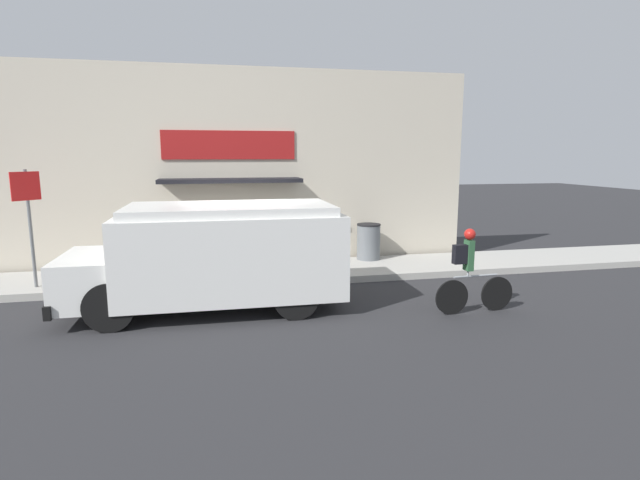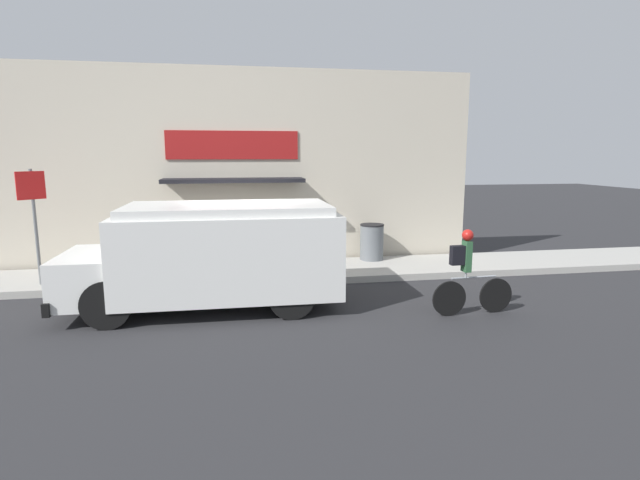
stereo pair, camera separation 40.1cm
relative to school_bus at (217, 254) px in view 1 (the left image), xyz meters
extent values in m
plane|color=#2B2B2D|center=(0.59, 1.30, -1.09)|extent=(70.00, 70.00, 0.00)
cube|color=#ADAAA3|center=(0.59, 2.39, -1.01)|extent=(28.00, 2.17, 0.16)
cube|color=beige|center=(0.59, 3.68, 1.52)|extent=(12.74, 0.18, 5.23)
cube|color=maroon|center=(0.43, 3.57, 2.15)|extent=(3.40, 0.05, 0.73)
cube|color=black|center=(0.43, 3.16, 1.26)|extent=(3.57, 0.87, 0.10)
cube|color=white|center=(0.28, 0.00, 0.00)|extent=(4.23, 2.22, 1.58)
cube|color=white|center=(-2.33, 0.02, -0.35)|extent=(1.03, 2.02, 0.87)
cube|color=white|center=(0.28, 0.00, 0.88)|extent=(3.89, 2.04, 0.17)
cube|color=black|center=(-2.79, 0.03, -0.69)|extent=(0.14, 2.14, 0.24)
cube|color=red|center=(-0.87, 1.35, 0.08)|extent=(0.03, 0.44, 0.44)
cylinder|color=black|center=(-1.83, 0.95, -0.66)|extent=(0.86, 0.27, 0.86)
cylinder|color=black|center=(-1.85, -0.91, -0.66)|extent=(0.86, 0.27, 0.86)
cylinder|color=black|center=(1.40, 0.92, -0.66)|extent=(0.86, 0.27, 0.86)
cylinder|color=black|center=(1.39, -0.94, -0.66)|extent=(0.86, 0.27, 0.86)
cylinder|color=black|center=(5.29, -1.29, -0.76)|extent=(0.67, 0.07, 0.67)
cylinder|color=black|center=(4.32, -1.34, -0.76)|extent=(0.67, 0.07, 0.67)
cylinder|color=#999EA3|center=(4.80, -1.31, -0.37)|extent=(0.92, 0.08, 0.04)
cylinder|color=#999EA3|center=(4.63, -1.32, -0.31)|extent=(0.04, 0.04, 0.12)
cube|color=#2D5B38|center=(4.63, -1.32, 0.04)|extent=(0.13, 0.21, 0.58)
sphere|color=red|center=(4.63, -1.32, 0.44)|extent=(0.21, 0.21, 0.21)
cube|color=black|center=(4.44, -1.33, 0.07)|extent=(0.27, 0.15, 0.36)
cylinder|color=slate|center=(-3.86, 1.86, 0.34)|extent=(0.07, 0.07, 2.54)
cube|color=red|center=(-3.86, 1.81, 1.26)|extent=(0.45, 0.45, 0.60)
cylinder|color=slate|center=(4.08, 3.11, -0.46)|extent=(0.63, 0.63, 0.94)
cylinder|color=black|center=(4.08, 3.11, 0.03)|extent=(0.65, 0.65, 0.04)
camera|label=1|loc=(-0.06, -9.71, 1.92)|focal=28.00mm
camera|label=2|loc=(0.33, -9.79, 1.92)|focal=28.00mm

